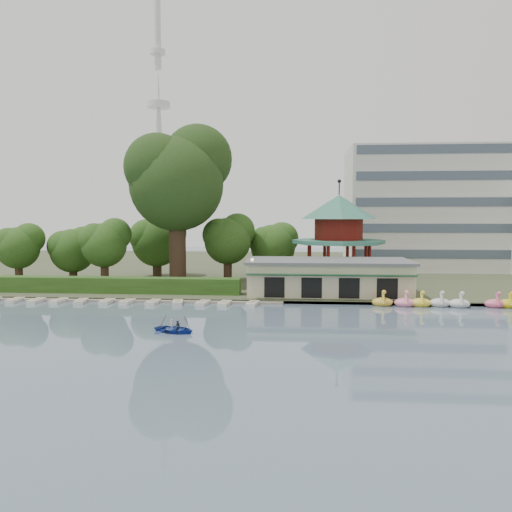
# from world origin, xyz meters

# --- Properties ---
(ground_plane) EXTENTS (220.00, 220.00, 0.00)m
(ground_plane) POSITION_xyz_m (0.00, 0.00, 0.00)
(ground_plane) COLOR slate
(ground_plane) RESTS_ON ground
(shore) EXTENTS (220.00, 70.00, 0.40)m
(shore) POSITION_xyz_m (0.00, 52.00, 0.20)
(shore) COLOR #424930
(shore) RESTS_ON ground
(embankment) EXTENTS (220.00, 0.60, 0.30)m
(embankment) POSITION_xyz_m (0.00, 17.30, 0.15)
(embankment) COLOR gray
(embankment) RESTS_ON ground
(dock) EXTENTS (34.00, 1.60, 0.24)m
(dock) POSITION_xyz_m (-12.00, 17.20, 0.12)
(dock) COLOR gray
(dock) RESTS_ON ground
(boathouse) EXTENTS (18.60, 9.39, 3.90)m
(boathouse) POSITION_xyz_m (10.00, 21.97, 2.37)
(boathouse) COLOR beige
(boathouse) RESTS_ON shore
(pavilion) EXTENTS (12.40, 12.40, 13.50)m
(pavilion) POSITION_xyz_m (12.00, 32.00, 7.48)
(pavilion) COLOR beige
(pavilion) RESTS_ON shore
(office_building) EXTENTS (38.00, 18.00, 20.00)m
(office_building) POSITION_xyz_m (32.67, 49.00, 9.73)
(office_building) COLOR silver
(office_building) RESTS_ON shore
(broadcast_tower) EXTENTS (8.00, 8.00, 96.00)m
(broadcast_tower) POSITION_xyz_m (-42.00, 140.00, 33.98)
(broadcast_tower) COLOR silver
(broadcast_tower) RESTS_ON ground
(hedge) EXTENTS (30.00, 2.00, 1.80)m
(hedge) POSITION_xyz_m (-15.00, 20.50, 1.30)
(hedge) COLOR #2D531B
(hedge) RESTS_ON shore
(lamp_post) EXTENTS (0.36, 0.36, 4.28)m
(lamp_post) POSITION_xyz_m (1.50, 19.00, 3.34)
(lamp_post) COLOR black
(lamp_post) RESTS_ON shore
(big_tree) EXTENTS (13.27, 12.37, 20.84)m
(big_tree) POSITION_xyz_m (-8.84, 28.20, 14.43)
(big_tree) COLOR #3A281C
(big_tree) RESTS_ON shore
(small_trees) EXTENTS (39.57, 16.61, 9.27)m
(small_trees) POSITION_xyz_m (-12.58, 32.28, 5.69)
(small_trees) COLOR #3A281C
(small_trees) RESTS_ON shore
(swan_boats) EXTENTS (22.44, 2.16, 1.92)m
(swan_boats) POSITION_xyz_m (24.76, 16.59, 0.40)
(swan_boats) COLOR gold
(swan_boats) RESTS_ON ground
(moored_rowboats) EXTENTS (29.79, 2.63, 0.36)m
(moored_rowboats) POSITION_xyz_m (-12.62, 15.88, 0.18)
(moored_rowboats) COLOR silver
(moored_rowboats) RESTS_ON ground
(rowboat_with_passengers) EXTENTS (5.60, 4.80, 2.01)m
(rowboat_with_passengers) POSITION_xyz_m (-3.40, 3.38, 0.49)
(rowboat_with_passengers) COLOR navy
(rowboat_with_passengers) RESTS_ON ground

